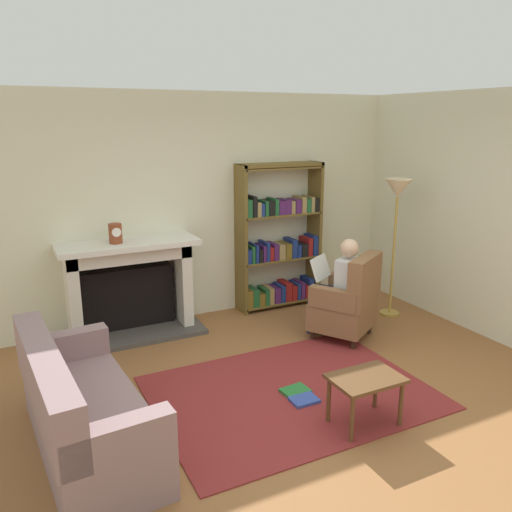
{
  "coord_description": "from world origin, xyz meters",
  "views": [
    {
      "loc": [
        -2.13,
        -3.26,
        2.38
      ],
      "look_at": [
        0.1,
        1.2,
        1.05
      ],
      "focal_mm": 36.02,
      "sensor_mm": 36.0,
      "label": 1
    }
  ],
  "objects_px": {
    "fireplace": "(129,285)",
    "seated_reader": "(339,284)",
    "armchair_reading": "(348,302)",
    "sofa_floral": "(81,412)",
    "floor_lamp": "(397,201)",
    "mantel_clock": "(115,233)",
    "bookshelf": "(279,241)",
    "side_table": "(366,384)"
  },
  "relations": [
    {
      "from": "fireplace",
      "to": "armchair_reading",
      "type": "distance_m",
      "value": 2.46
    },
    {
      "from": "seated_reader",
      "to": "mantel_clock",
      "type": "bearing_deg",
      "value": -57.37
    },
    {
      "from": "mantel_clock",
      "to": "floor_lamp",
      "type": "bearing_deg",
      "value": -13.8
    },
    {
      "from": "mantel_clock",
      "to": "bookshelf",
      "type": "xyz_separation_m",
      "value": [
        2.08,
        0.14,
        -0.33
      ]
    },
    {
      "from": "armchair_reading",
      "to": "floor_lamp",
      "type": "bearing_deg",
      "value": 168.76
    },
    {
      "from": "seated_reader",
      "to": "floor_lamp",
      "type": "xyz_separation_m",
      "value": [
        0.98,
        0.25,
        0.82
      ]
    },
    {
      "from": "side_table",
      "to": "floor_lamp",
      "type": "bearing_deg",
      "value": 44.81
    },
    {
      "from": "bookshelf",
      "to": "side_table",
      "type": "distance_m",
      "value": 2.86
    },
    {
      "from": "fireplace",
      "to": "side_table",
      "type": "height_order",
      "value": "fireplace"
    },
    {
      "from": "fireplace",
      "to": "side_table",
      "type": "xyz_separation_m",
      "value": [
        1.23,
        -2.68,
        -0.22
      ]
    },
    {
      "from": "fireplace",
      "to": "armchair_reading",
      "type": "xyz_separation_m",
      "value": [
        2.13,
        -1.23,
        -0.16
      ]
    },
    {
      "from": "armchair_reading",
      "to": "floor_lamp",
      "type": "xyz_separation_m",
      "value": [
        0.91,
        0.35,
        1.02
      ]
    },
    {
      "from": "armchair_reading",
      "to": "sofa_floral",
      "type": "height_order",
      "value": "armchair_reading"
    },
    {
      "from": "mantel_clock",
      "to": "armchair_reading",
      "type": "xyz_separation_m",
      "value": [
        2.26,
        -1.13,
        -0.78
      ]
    },
    {
      "from": "seated_reader",
      "to": "side_table",
      "type": "distance_m",
      "value": 1.78
    },
    {
      "from": "mantel_clock",
      "to": "bookshelf",
      "type": "distance_m",
      "value": 2.11
    },
    {
      "from": "mantel_clock",
      "to": "armchair_reading",
      "type": "height_order",
      "value": "mantel_clock"
    },
    {
      "from": "mantel_clock",
      "to": "bookshelf",
      "type": "height_order",
      "value": "bookshelf"
    },
    {
      "from": "fireplace",
      "to": "seated_reader",
      "type": "relative_size",
      "value": 1.36
    },
    {
      "from": "sofa_floral",
      "to": "armchair_reading",
      "type": "bearing_deg",
      "value": -79.24
    },
    {
      "from": "seated_reader",
      "to": "side_table",
      "type": "xyz_separation_m",
      "value": [
        -0.84,
        -1.55,
        -0.26
      ]
    },
    {
      "from": "sofa_floral",
      "to": "mantel_clock",
      "type": "bearing_deg",
      "value": -24.43
    },
    {
      "from": "bookshelf",
      "to": "side_table",
      "type": "height_order",
      "value": "bookshelf"
    },
    {
      "from": "armchair_reading",
      "to": "seated_reader",
      "type": "height_order",
      "value": "seated_reader"
    },
    {
      "from": "armchair_reading",
      "to": "mantel_clock",
      "type": "bearing_deg",
      "value": -58.8
    },
    {
      "from": "fireplace",
      "to": "mantel_clock",
      "type": "height_order",
      "value": "mantel_clock"
    },
    {
      "from": "seated_reader",
      "to": "fireplace",
      "type": "bearing_deg",
      "value": -60.97
    },
    {
      "from": "mantel_clock",
      "to": "floor_lamp",
      "type": "distance_m",
      "value": 3.28
    },
    {
      "from": "bookshelf",
      "to": "fireplace",
      "type": "bearing_deg",
      "value": -179.02
    },
    {
      "from": "bookshelf",
      "to": "floor_lamp",
      "type": "bearing_deg",
      "value": -39.93
    },
    {
      "from": "sofa_floral",
      "to": "floor_lamp",
      "type": "height_order",
      "value": "floor_lamp"
    },
    {
      "from": "armchair_reading",
      "to": "sofa_floral",
      "type": "bearing_deg",
      "value": -17.15
    },
    {
      "from": "fireplace",
      "to": "floor_lamp",
      "type": "relative_size",
      "value": 0.91
    },
    {
      "from": "armchair_reading",
      "to": "side_table",
      "type": "height_order",
      "value": "armchair_reading"
    },
    {
      "from": "mantel_clock",
      "to": "fireplace",
      "type": "bearing_deg",
      "value": 37.88
    },
    {
      "from": "sofa_floral",
      "to": "side_table",
      "type": "distance_m",
      "value": 2.17
    },
    {
      "from": "fireplace",
      "to": "sofa_floral",
      "type": "height_order",
      "value": "fireplace"
    },
    {
      "from": "bookshelf",
      "to": "seated_reader",
      "type": "xyz_separation_m",
      "value": [
        0.12,
        -1.17,
        -0.25
      ]
    },
    {
      "from": "armchair_reading",
      "to": "sofa_floral",
      "type": "xyz_separation_m",
      "value": [
        -2.96,
        -0.8,
        -0.1
      ]
    },
    {
      "from": "mantel_clock",
      "to": "bookshelf",
      "type": "bearing_deg",
      "value": 3.73
    },
    {
      "from": "seated_reader",
      "to": "floor_lamp",
      "type": "distance_m",
      "value": 1.3
    },
    {
      "from": "side_table",
      "to": "armchair_reading",
      "type": "bearing_deg",
      "value": 58.23
    }
  ]
}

